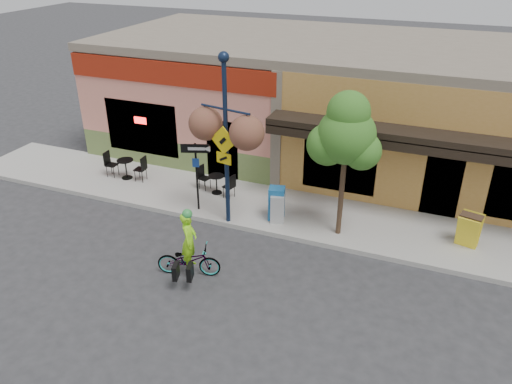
% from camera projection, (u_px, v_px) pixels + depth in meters
% --- Properties ---
extents(ground, '(90.00, 90.00, 0.00)m').
position_uv_depth(ground, '(268.00, 246.00, 14.40)').
color(ground, '#2D2D30').
rests_on(ground, ground).
extents(sidewalk, '(24.00, 3.00, 0.15)m').
position_uv_depth(sidewalk, '(289.00, 212.00, 16.02)').
color(sidewalk, '#9E9B93').
rests_on(sidewalk, ground).
extents(curb, '(24.00, 0.12, 0.15)m').
position_uv_depth(curb, '(274.00, 234.00, 14.82)').
color(curb, '#A8A59E').
rests_on(curb, ground).
extents(building, '(18.20, 8.20, 4.50)m').
position_uv_depth(building, '(335.00, 99.00, 19.56)').
color(building, '#D77E6A').
rests_on(building, ground).
extents(bicycle, '(1.76, 1.02, 0.88)m').
position_uv_depth(bicycle, '(189.00, 260.00, 13.00)').
color(bicycle, maroon).
rests_on(bicycle, ground).
extents(cyclist_rider, '(0.53, 0.67, 1.61)m').
position_uv_depth(cyclist_rider, '(190.00, 249.00, 12.82)').
color(cyclist_rider, '#98FA1A').
rests_on(cyclist_rider, ground).
extents(lamp_post, '(1.74, 0.96, 5.15)m').
position_uv_depth(lamp_post, '(226.00, 143.00, 14.19)').
color(lamp_post, '#13213C').
rests_on(lamp_post, sidewalk).
extents(one_way_sign, '(0.88, 0.47, 2.25)m').
position_uv_depth(one_way_sign, '(197.00, 177.00, 15.51)').
color(one_way_sign, black).
rests_on(one_way_sign, sidewalk).
extents(cafe_set_left, '(1.59, 0.85, 0.94)m').
position_uv_depth(cafe_set_left, '(126.00, 166.00, 17.84)').
color(cafe_set_left, black).
rests_on(cafe_set_left, sidewalk).
extents(cafe_set_right, '(1.56, 1.04, 0.85)m').
position_uv_depth(cafe_set_right, '(216.00, 182.00, 16.82)').
color(cafe_set_right, black).
rests_on(cafe_set_right, sidewalk).
extents(newspaper_box_blue, '(0.56, 0.52, 1.06)m').
position_uv_depth(newspaper_box_blue, '(277.00, 203.00, 15.25)').
color(newspaper_box_blue, '#1A5F9C').
rests_on(newspaper_box_blue, sidewalk).
extents(newspaper_box_grey, '(0.51, 0.48, 0.89)m').
position_uv_depth(newspaper_box_grey, '(277.00, 208.00, 15.15)').
color(newspaper_box_grey, '#A6A6A6').
rests_on(newspaper_box_grey, sidewalk).
extents(street_tree, '(2.14, 2.14, 4.34)m').
position_uv_depth(street_tree, '(344.00, 166.00, 13.75)').
color(street_tree, '#3D7A26').
rests_on(street_tree, sidewalk).
extents(sandwich_board, '(0.68, 0.56, 0.98)m').
position_uv_depth(sandwich_board, '(467.00, 233.00, 13.80)').
color(sandwich_board, yellow).
rests_on(sandwich_board, sidewalk).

